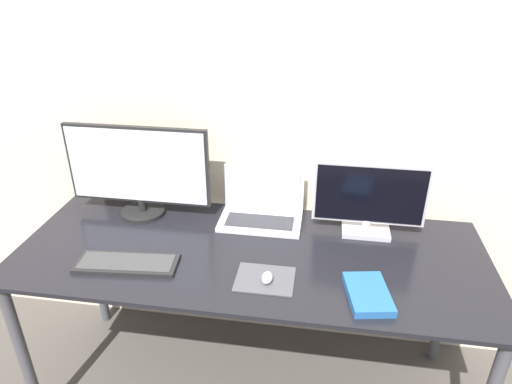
# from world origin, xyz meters

# --- Properties ---
(wall_back) EXTENTS (7.00, 0.05, 2.50)m
(wall_back) POSITION_xyz_m (0.00, 0.81, 1.25)
(wall_back) COLOR beige
(wall_back) RESTS_ON ground_plane
(desk) EXTENTS (1.88, 0.74, 0.77)m
(desk) POSITION_xyz_m (0.00, 0.37, 0.68)
(desk) COLOR black
(desk) RESTS_ON ground_plane
(monitor_left) EXTENTS (0.64, 0.20, 0.42)m
(monitor_left) POSITION_xyz_m (-0.54, 0.59, 0.99)
(monitor_left) COLOR black
(monitor_left) RESTS_ON desk
(monitor_right) EXTENTS (0.46, 0.14, 0.32)m
(monitor_right) POSITION_xyz_m (0.46, 0.59, 0.93)
(monitor_right) COLOR #B2B2B7
(monitor_right) RESTS_ON desk
(laptop) EXTENTS (0.36, 0.22, 0.23)m
(laptop) POSITION_xyz_m (0.01, 0.63, 0.83)
(laptop) COLOR silver
(laptop) RESTS_ON desk
(keyboard) EXTENTS (0.40, 0.17, 0.02)m
(keyboard) POSITION_xyz_m (-0.45, 0.20, 0.78)
(keyboard) COLOR black
(keyboard) RESTS_ON desk
(mousepad) EXTENTS (0.21, 0.17, 0.00)m
(mousepad) POSITION_xyz_m (0.08, 0.20, 0.77)
(mousepad) COLOR #47474C
(mousepad) RESTS_ON desk
(mouse) EXTENTS (0.04, 0.06, 0.03)m
(mouse) POSITION_xyz_m (0.09, 0.18, 0.79)
(mouse) COLOR silver
(mouse) RESTS_ON mousepad
(book) EXTENTS (0.17, 0.24, 0.03)m
(book) POSITION_xyz_m (0.45, 0.16, 0.79)
(book) COLOR #235B9E
(book) RESTS_ON desk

